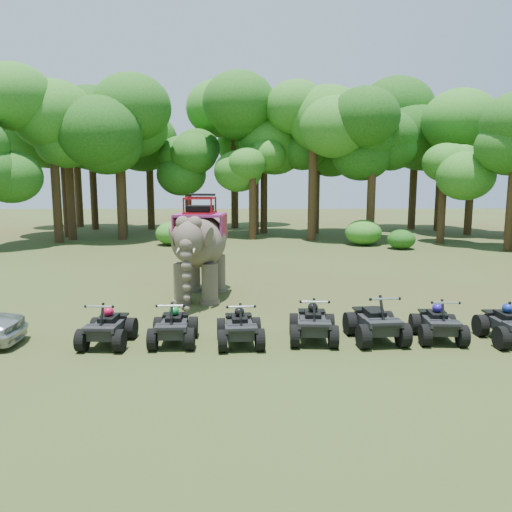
# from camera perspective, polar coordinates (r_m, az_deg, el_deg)

# --- Properties ---
(ground) EXTENTS (110.00, 110.00, 0.00)m
(ground) POSITION_cam_1_polar(r_m,az_deg,el_deg) (14.95, 0.06, -7.94)
(ground) COLOR #47381E
(ground) RESTS_ON ground
(elephant) EXTENTS (2.35, 4.61, 3.74)m
(elephant) POSITION_cam_1_polar(r_m,az_deg,el_deg) (18.11, -6.39, 1.06)
(elephant) COLOR brown
(elephant) RESTS_ON ground
(atv_0) EXTENTS (1.27, 1.69, 1.21)m
(atv_0) POSITION_cam_1_polar(r_m,az_deg,el_deg) (13.71, -16.64, -7.27)
(atv_0) COLOR black
(atv_0) RESTS_ON ground
(atv_1) EXTENTS (1.23, 1.65, 1.20)m
(atv_1) POSITION_cam_1_polar(r_m,az_deg,el_deg) (13.43, -9.42, -7.39)
(atv_1) COLOR black
(atv_1) RESTS_ON ground
(atv_2) EXTENTS (1.31, 1.71, 1.20)m
(atv_2) POSITION_cam_1_polar(r_m,az_deg,el_deg) (13.17, -1.86, -7.59)
(atv_2) COLOR black
(atv_2) RESTS_ON ground
(atv_3) EXTENTS (1.33, 1.76, 1.25)m
(atv_3) POSITION_cam_1_polar(r_m,az_deg,el_deg) (13.53, 6.54, -7.07)
(atv_3) COLOR black
(atv_3) RESTS_ON ground
(atv_4) EXTENTS (1.49, 1.93, 1.34)m
(atv_4) POSITION_cam_1_polar(r_m,az_deg,el_deg) (13.83, 13.56, -6.73)
(atv_4) COLOR black
(atv_4) RESTS_ON ground
(atv_5) EXTENTS (1.30, 1.70, 1.20)m
(atv_5) POSITION_cam_1_polar(r_m,az_deg,el_deg) (14.39, 20.12, -6.69)
(atv_5) COLOR black
(atv_5) RESTS_ON ground
(atv_6) EXTENTS (1.30, 1.74, 1.26)m
(atv_6) POSITION_cam_1_polar(r_m,az_deg,el_deg) (14.94, 27.03, -6.45)
(atv_6) COLOR black
(atv_6) RESTS_ON ground
(tree_0) EXTENTS (4.69, 4.69, 6.69)m
(tree_0) POSITION_cam_1_polar(r_m,az_deg,el_deg) (35.04, -0.40, 7.37)
(tree_0) COLOR #195114
(tree_0) RESTS_ON ground
(tree_1) EXTENTS (6.06, 6.06, 8.66)m
(tree_1) POSITION_cam_1_polar(r_m,az_deg,el_deg) (39.08, 6.91, 8.92)
(tree_1) COLOR #195114
(tree_1) RESTS_ON ground
(tree_2) EXTENTS (6.03, 6.03, 8.62)m
(tree_2) POSITION_cam_1_polar(r_m,az_deg,el_deg) (34.45, 13.10, 8.71)
(tree_2) COLOR #195114
(tree_2) RESTS_ON ground
(tree_3) EXTENTS (4.58, 4.58, 6.55)m
(tree_3) POSITION_cam_1_polar(r_m,az_deg,el_deg) (35.05, 20.56, 6.68)
(tree_3) COLOR #195114
(tree_3) RESTS_ON ground
(tree_26) EXTENTS (6.79, 6.79, 9.70)m
(tree_26) POSITION_cam_1_polar(r_m,az_deg,el_deg) (35.81, -22.00, 9.16)
(tree_26) COLOR #195114
(tree_26) RESTS_ON ground
(tree_27) EXTENTS (6.71, 6.71, 9.58)m
(tree_27) POSITION_cam_1_polar(r_m,az_deg,el_deg) (38.06, -15.12, 9.36)
(tree_27) COLOR #195114
(tree_27) RESTS_ON ground
(tree_28) EXTENTS (4.82, 4.82, 6.88)m
(tree_28) POSITION_cam_1_polar(r_m,az_deg,el_deg) (39.04, -7.77, 7.59)
(tree_28) COLOR #195114
(tree_28) RESTS_ON ground
(tree_29) EXTENTS (7.33, 7.33, 10.48)m
(tree_29) POSITION_cam_1_polar(r_m,az_deg,el_deg) (38.27, -0.13, 10.34)
(tree_29) COLOR #195114
(tree_29) RESTS_ON ground
(tree_30) EXTENTS (7.37, 7.37, 10.53)m
(tree_30) POSITION_cam_1_polar(r_m,az_deg,el_deg) (44.10, 17.62, 9.78)
(tree_30) COLOR #195114
(tree_30) RESTS_ON ground
(tree_31) EXTENTS (7.63, 7.63, 10.89)m
(tree_31) POSITION_cam_1_polar(r_m,az_deg,el_deg) (38.94, -21.04, 10.03)
(tree_31) COLOR #195114
(tree_31) RESTS_ON ground
(tree_32) EXTENTS (6.76, 6.76, 9.65)m
(tree_32) POSITION_cam_1_polar(r_m,az_deg,el_deg) (41.20, -15.15, 9.36)
(tree_32) COLOR #195114
(tree_32) RESTS_ON ground
(tree_33) EXTENTS (7.41, 7.41, 10.59)m
(tree_33) POSITION_cam_1_polar(r_m,az_deg,el_deg) (43.04, -2.47, 10.26)
(tree_33) COLOR #195114
(tree_33) RESTS_ON ground
(tree_34) EXTENTS (7.04, 7.04, 10.06)m
(tree_34) POSITION_cam_1_polar(r_m,az_deg,el_deg) (34.70, 6.51, 10.07)
(tree_34) COLOR #195114
(tree_34) RESTS_ON ground
(tree_35) EXTENTS (7.02, 7.02, 10.03)m
(tree_35) POSITION_cam_1_polar(r_m,az_deg,el_deg) (36.09, -15.32, 9.75)
(tree_35) COLOR #195114
(tree_35) RESTS_ON ground
(tree_36) EXTENTS (6.93, 6.93, 9.90)m
(tree_36) POSITION_cam_1_polar(r_m,az_deg,el_deg) (43.35, 20.35, 9.25)
(tree_36) COLOR #195114
(tree_36) RESTS_ON ground
(tree_37) EXTENTS (6.40, 6.40, 9.14)m
(tree_37) POSITION_cam_1_polar(r_m,az_deg,el_deg) (41.19, 23.37, 8.58)
(tree_37) COLOR #195114
(tree_37) RESTS_ON ground
(tree_38) EXTENTS (5.58, 5.58, 7.97)m
(tree_38) POSITION_cam_1_polar(r_m,az_deg,el_deg) (39.13, 0.92, 8.47)
(tree_38) COLOR #195114
(tree_38) RESTS_ON ground
(tree_39) EXTENTS (6.90, 6.90, 9.86)m
(tree_39) POSITION_cam_1_polar(r_m,az_deg,el_deg) (42.97, -12.06, 9.59)
(tree_39) COLOR #195114
(tree_39) RESTS_ON ground
(tree_40) EXTENTS (7.61, 7.61, 10.87)m
(tree_40) POSITION_cam_1_polar(r_m,az_deg,el_deg) (46.63, -19.78, 9.82)
(tree_40) COLOR #195114
(tree_40) RESTS_ON ground
(tree_41) EXTENTS (6.27, 6.27, 8.96)m
(tree_41) POSITION_cam_1_polar(r_m,az_deg,el_deg) (37.03, -20.56, 8.64)
(tree_41) COLOR #195114
(tree_41) RESTS_ON ground
(tree_42) EXTENTS (6.37, 6.37, 9.10)m
(tree_42) POSITION_cam_1_polar(r_m,az_deg,el_deg) (44.00, -18.15, 8.83)
(tree_42) COLOR #195114
(tree_42) RESTS_ON ground
(tree_43) EXTENTS (5.84, 5.84, 8.35)m
(tree_43) POSITION_cam_1_polar(r_m,az_deg,el_deg) (41.39, 27.23, 7.78)
(tree_43) COLOR #195114
(tree_43) RESTS_ON ground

